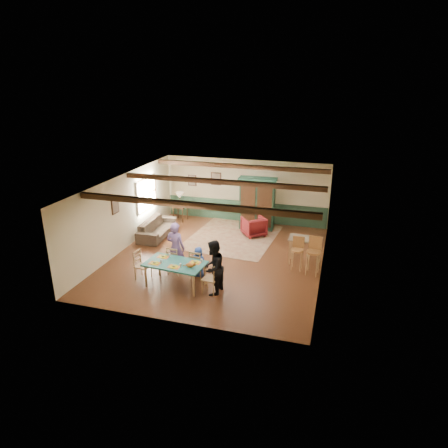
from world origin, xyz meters
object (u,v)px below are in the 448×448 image
(dining_chair_far_right, at_px, (198,264))
(person_woman, at_px, (213,268))
(armoire, at_px, (257,204))
(table_lamp, at_px, (180,199))
(person_child, at_px, (199,262))
(counter_table, at_px, (305,251))
(bar_stool_left, at_px, (297,254))
(dining_chair_far_left, at_px, (175,260))
(dining_chair_end_left, at_px, (143,265))
(dining_chair_end_right, at_px, (210,278))
(bar_stool_right, at_px, (313,256))
(sofa, at_px, (157,228))
(dining_table, at_px, (176,274))
(cat, at_px, (190,265))
(person_man, at_px, (176,248))
(end_table, at_px, (180,213))
(armchair, at_px, (254,226))

(dining_chair_far_right, bearing_deg, person_woman, 139.73)
(armoire, xyz_separation_m, table_lamp, (-3.41, 0.06, -0.11))
(person_child, height_order, counter_table, person_child)
(bar_stool_left, bearing_deg, dining_chair_far_left, -157.38)
(armoire, bearing_deg, bar_stool_left, -60.80)
(armoire, bearing_deg, person_woman, -93.02)
(dining_chair_end_left, distance_m, dining_chair_end_right, 2.26)
(table_lamp, distance_m, bar_stool_right, 6.95)
(dining_chair_end_left, bearing_deg, sofa, 23.89)
(person_woman, relative_size, person_child, 1.64)
(counter_table, relative_size, bar_stool_left, 0.99)
(dining_table, distance_m, dining_chair_far_right, 0.81)
(bar_stool_left, bearing_deg, person_child, -152.53)
(dining_chair_end_left, relative_size, armoire, 0.43)
(dining_chair_end_right, height_order, person_child, person_child)
(dining_chair_end_left, height_order, cat, dining_chair_end_left)
(dining_chair_far_left, bearing_deg, armoire, -103.93)
(dining_chair_far_right, height_order, person_woman, person_woman)
(person_woman, bearing_deg, bar_stool_right, 132.95)
(dining_chair_end_left, bearing_deg, table_lamp, 15.56)
(bar_stool_left, bearing_deg, person_woman, -131.48)
(person_man, xyz_separation_m, armoire, (1.63, 4.62, 0.23))
(dining_chair_end_right, xyz_separation_m, end_table, (-3.23, 5.59, -0.13))
(person_man, xyz_separation_m, table_lamp, (-1.78, 4.67, 0.12))
(dining_chair_far_left, bearing_deg, cat, 139.20)
(dining_chair_far_left, bearing_deg, dining_table, 119.05)
(dining_table, relative_size, counter_table, 1.63)
(dining_chair_far_right, relative_size, bar_stool_right, 0.76)
(armchair, distance_m, end_table, 3.56)
(dining_chair_far_left, xyz_separation_m, person_child, (0.79, 0.01, 0.03))
(person_child, height_order, sofa, person_child)
(dining_table, bearing_deg, counter_table, 36.69)
(cat, xyz_separation_m, table_lamp, (-2.63, 5.63, 0.14))
(dining_chair_end_right, xyz_separation_m, bar_stool_left, (2.21, 2.20, 0.08))
(dining_chair_end_right, bearing_deg, bar_stool_left, 140.12)
(dining_chair_end_left, relative_size, sofa, 0.42)
(sofa, xyz_separation_m, table_lamp, (0.19, 1.93, 0.64))
(person_child, bearing_deg, armoire, -94.95)
(person_woman, bearing_deg, dining_chair_end_left, -90.00)
(dining_chair_far_right, distance_m, counter_table, 3.65)
(person_man, height_order, bar_stool_right, person_man)
(dining_chair_far_left, distance_m, bar_stool_left, 3.91)
(dining_table, height_order, table_lamp, table_lamp)
(cat, bearing_deg, dining_chair_far_right, 100.37)
(dining_chair_end_left, xyz_separation_m, armoire, (2.43, 5.33, 0.61))
(dining_table, height_order, bar_stool_left, bar_stool_left)
(dining_chair_end_right, distance_m, bar_stool_left, 3.12)
(person_man, distance_m, end_table, 5.03)
(dining_chair_far_right, relative_size, armchair, 1.12)
(dining_chair_far_left, height_order, dining_chair_far_right, same)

